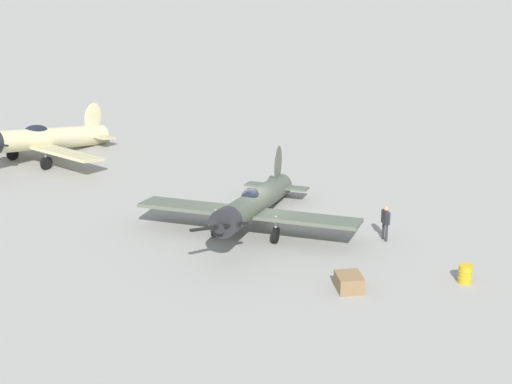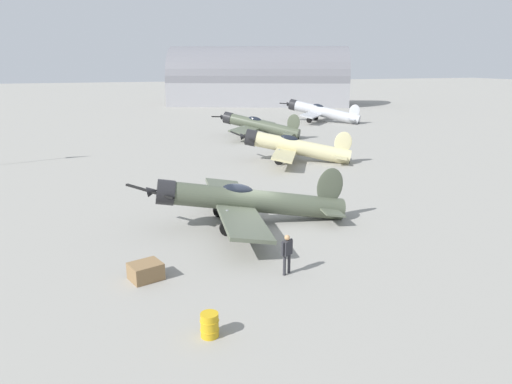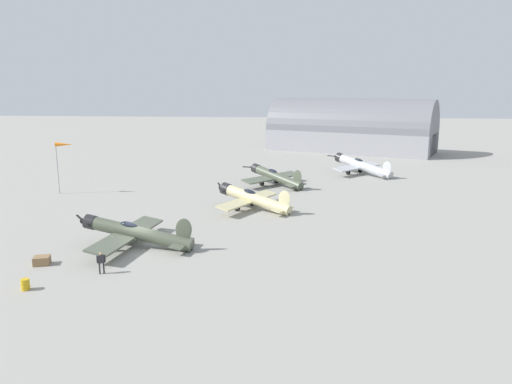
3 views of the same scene
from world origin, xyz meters
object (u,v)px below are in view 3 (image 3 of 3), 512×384
Objects in this scene: airplane_foreground at (134,233)px; airplane_outer_stand at (361,166)px; airplane_far_line at (275,176)px; airplane_mid_apron at (253,198)px; equipment_crate at (42,260)px; fuel_drum at (25,284)px; ground_crew_mechanic at (101,261)px; windsock_mast at (64,146)px.

airplane_foreground is 46.63m from airplane_outer_stand.
airplane_far_line is (-10.75, -29.15, 0.05)m from airplane_foreground.
airplane_mid_apron is 6.76× the size of equipment_crate.
airplane_foreground is 17.21m from airplane_mid_apron.
airplane_far_line reaches higher than equipment_crate.
airplane_outer_stand is 6.99× the size of equipment_crate.
airplane_foreground is 14.42× the size of fuel_drum.
fuel_drum is (4.11, 3.48, -0.64)m from ground_crew_mechanic.
equipment_crate is at bearing 45.59° from ground_crew_mechanic.
equipment_crate is at bearing 112.69° from windsock_mast.
equipment_crate is (5.61, -1.41, -0.70)m from ground_crew_mechanic.
airplane_outer_stand reaches higher than airplane_far_line.
ground_crew_mechanic is (0.31, 6.48, -0.29)m from airplane_foreground.
ground_crew_mechanic is 2.13× the size of fuel_drum.
airplane_foreground is at bearing -113.96° from fuel_drum.
airplane_outer_stand is 52.41m from ground_crew_mechanic.
airplane_mid_apron is 27.08m from windsock_mast.
windsock_mast reaches higher than airplane_outer_stand.
airplane_mid_apron is (-9.06, -14.64, 0.00)m from airplane_foreground.
airplane_mid_apron reaches higher than fuel_drum.
airplane_foreground is at bearing -139.43° from equipment_crate.
airplane_outer_stand is at bearing -155.35° from windsock_mast.
airplane_far_line is 0.93× the size of airplane_outer_stand.
fuel_drum is 0.12× the size of windsock_mast.
airplane_outer_stand reaches higher than ground_crew_mechanic.
ground_crew_mechanic reaches higher than fuel_drum.
ground_crew_mechanic reaches higher than equipment_crate.
windsock_mast is at bearing 56.39° from airplane_far_line.
airplane_foreground is at bearing 100.86° from airplane_outer_stand.
ground_crew_mechanic is at bearing 121.02° from windsock_mast.
airplane_outer_stand reaches higher than airplane_mid_apron.
airplane_foreground reaches higher than fuel_drum.
equipment_crate is (5.92, 5.07, -1.00)m from airplane_foreground.
ground_crew_mechanic is at bearing 104.26° from airplane_outer_stand.
ground_crew_mechanic is 32.42m from windsock_mast.
equipment_crate is (16.67, 34.22, -1.04)m from airplane_far_line.
airplane_far_line is 41.96m from fuel_drum.
ground_crew_mechanic is at bearing 112.51° from airplane_far_line.
airplane_mid_apron is at bearing -114.30° from airplane_foreground.
airplane_mid_apron is at bearing 101.05° from airplane_outer_stand.
equipment_crate is 0.21× the size of windsock_mast.
airplane_far_line is at bearing -47.60° from ground_crew_mechanic.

